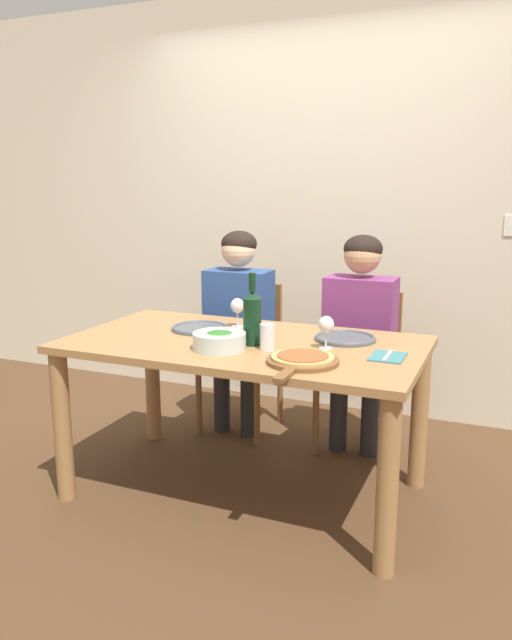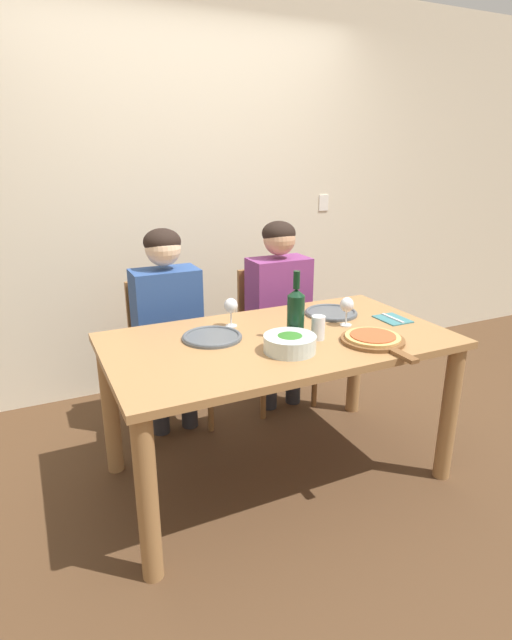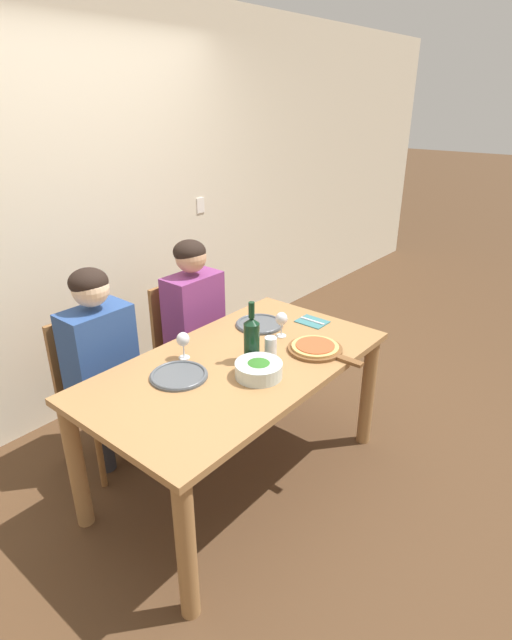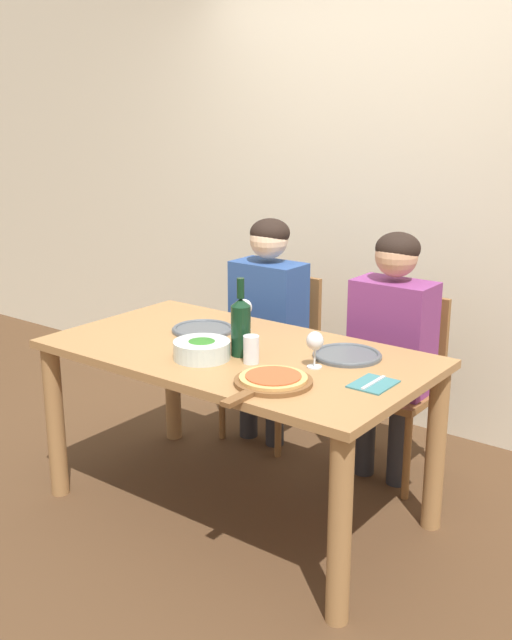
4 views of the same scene
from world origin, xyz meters
TOP-DOWN VIEW (x-y plane):
  - ground_plane at (0.00, 0.00)m, footprint 40.00×40.00m
  - back_wall at (0.00, 1.38)m, footprint 10.00×0.06m
  - dining_table at (0.00, 0.00)m, footprint 1.66×0.91m
  - chair_left at (-0.36, 0.81)m, footprint 0.42×0.42m
  - chair_right at (0.38, 0.81)m, footprint 0.42×0.42m
  - person_woman at (-0.36, 0.70)m, footprint 0.47×0.51m
  - person_man at (0.38, 0.70)m, footprint 0.47×0.51m
  - wine_bottle at (0.06, -0.05)m, footprint 0.08×0.08m
  - broccoli_bowl at (-0.04, -0.18)m, footprint 0.24×0.24m
  - dinner_plate_left at (-0.30, 0.12)m, footprint 0.29×0.29m
  - dinner_plate_right at (0.43, 0.20)m, footprint 0.29×0.29m
  - pizza_on_board at (0.37, -0.25)m, footprint 0.30×0.44m
  - wine_glass_left at (-0.15, 0.25)m, footprint 0.07×0.07m
  - wine_glass_right at (0.39, 0.01)m, footprint 0.07×0.07m
  - water_tumbler at (0.16, -0.10)m, footprint 0.07×0.07m
  - fork_on_napkin at (0.68, -0.02)m, footprint 0.14×0.18m

SIDE VIEW (x-z plane):
  - ground_plane at x=0.00m, z-range 0.00..0.00m
  - chair_left at x=-0.36m, z-range 0.04..0.93m
  - chair_right at x=0.38m, z-range 0.04..0.93m
  - dining_table at x=0.00m, z-range 0.26..1.03m
  - person_woman at x=-0.36m, z-range 0.13..1.35m
  - person_man at x=0.38m, z-range 0.13..1.35m
  - fork_on_napkin at x=0.68m, z-range 0.77..0.78m
  - dinner_plate_left at x=-0.30m, z-range 0.77..0.79m
  - dinner_plate_right at x=0.43m, z-range 0.77..0.79m
  - pizza_on_board at x=0.37m, z-range 0.77..0.80m
  - broccoli_bowl at x=-0.04m, z-range 0.77..0.85m
  - water_tumbler at x=0.16m, z-range 0.77..0.88m
  - wine_glass_left at x=-0.15m, z-range 0.80..0.95m
  - wine_glass_right at x=0.39m, z-range 0.80..0.95m
  - wine_bottle at x=0.06m, z-range 0.73..1.07m
  - back_wall at x=0.00m, z-range 0.00..2.70m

